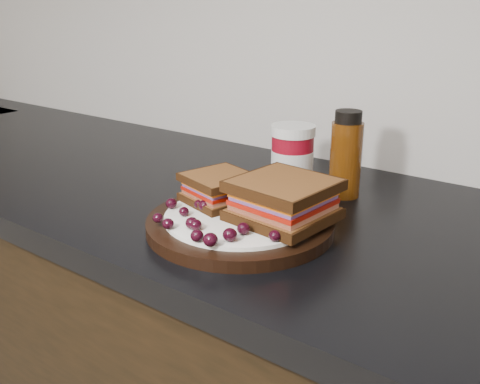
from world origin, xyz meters
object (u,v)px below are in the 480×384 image
object	(u,v)px
plate	(240,224)
oil_bottle	(346,154)
condiment_jar	(292,157)
sandwich_left	(219,188)

from	to	relation	value
plate	oil_bottle	world-z (taller)	oil_bottle
plate	condiment_jar	distance (m)	0.22
sandwich_left	condiment_jar	bearing A→B (deg)	98.76
sandwich_left	oil_bottle	size ratio (longest dim) A/B	0.65
sandwich_left	condiment_jar	distance (m)	0.18
plate	condiment_jar	size ratio (longest dim) A/B	2.39
plate	condiment_jar	bearing A→B (deg)	100.12
plate	oil_bottle	bearing A→B (deg)	75.88
condiment_jar	oil_bottle	world-z (taller)	oil_bottle
sandwich_left	plate	bearing A→B (deg)	-7.31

